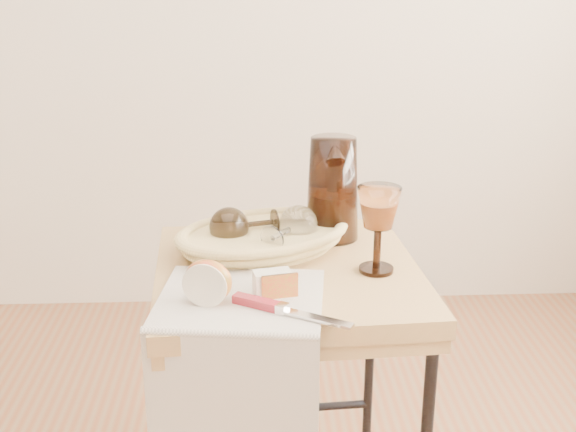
{
  "coord_description": "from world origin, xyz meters",
  "views": [
    {
      "loc": [
        0.33,
        -0.87,
        1.3
      ],
      "look_at": [
        0.39,
        0.5,
        0.81
      ],
      "focal_mm": 45.33,
      "sensor_mm": 36.0,
      "label": 1
    }
  ],
  "objects_px": {
    "goblet_lying_a": "(249,225)",
    "apple_half": "(208,281)",
    "wine_goblet": "(378,229)",
    "side_table": "(288,409)",
    "goblet_lying_b": "(287,230)",
    "table_knife": "(286,309)",
    "bread_basket": "(263,240)",
    "pitcher": "(333,189)",
    "tea_towel": "(241,299)"
  },
  "relations": [
    {
      "from": "goblet_lying_a",
      "to": "apple_half",
      "type": "relative_size",
      "value": 1.56
    },
    {
      "from": "goblet_lying_a",
      "to": "wine_goblet",
      "type": "bearing_deg",
      "value": 135.94
    },
    {
      "from": "side_table",
      "to": "goblet_lying_b",
      "type": "height_order",
      "value": "goblet_lying_b"
    },
    {
      "from": "wine_goblet",
      "to": "table_knife",
      "type": "height_order",
      "value": "wine_goblet"
    },
    {
      "from": "goblet_lying_a",
      "to": "apple_half",
      "type": "xyz_separation_m",
      "value": [
        -0.07,
        -0.28,
        -0.01
      ]
    },
    {
      "from": "bread_basket",
      "to": "table_knife",
      "type": "xyz_separation_m",
      "value": [
        0.04,
        -0.32,
        -0.01
      ]
    },
    {
      "from": "table_knife",
      "to": "wine_goblet",
      "type": "bearing_deg",
      "value": 75.07
    },
    {
      "from": "bread_basket",
      "to": "table_knife",
      "type": "bearing_deg",
      "value": -105.92
    },
    {
      "from": "side_table",
      "to": "apple_half",
      "type": "relative_size",
      "value": 7.62
    },
    {
      "from": "side_table",
      "to": "goblet_lying_a",
      "type": "distance_m",
      "value": 0.43
    },
    {
      "from": "goblet_lying_b",
      "to": "apple_half",
      "type": "distance_m",
      "value": 0.29
    },
    {
      "from": "pitcher",
      "to": "table_knife",
      "type": "xyz_separation_m",
      "value": [
        -0.12,
        -0.39,
        -0.1
      ]
    },
    {
      "from": "wine_goblet",
      "to": "apple_half",
      "type": "relative_size",
      "value": 2.01
    },
    {
      "from": "side_table",
      "to": "pitcher",
      "type": "relative_size",
      "value": 2.53
    },
    {
      "from": "table_knife",
      "to": "goblet_lying_b",
      "type": "bearing_deg",
      "value": 117.23
    },
    {
      "from": "goblet_lying_b",
      "to": "table_knife",
      "type": "relative_size",
      "value": 0.6
    },
    {
      "from": "goblet_lying_b",
      "to": "table_knife",
      "type": "xyz_separation_m",
      "value": [
        -0.01,
        -0.3,
        -0.04
      ]
    },
    {
      "from": "goblet_lying_a",
      "to": "pitcher",
      "type": "xyz_separation_m",
      "value": [
        0.19,
        0.06,
        0.06
      ]
    },
    {
      "from": "wine_goblet",
      "to": "table_knife",
      "type": "xyz_separation_m",
      "value": [
        -0.19,
        -0.19,
        -0.08
      ]
    },
    {
      "from": "tea_towel",
      "to": "pitcher",
      "type": "height_order",
      "value": "pitcher"
    },
    {
      "from": "table_knife",
      "to": "goblet_lying_a",
      "type": "bearing_deg",
      "value": 131.72
    },
    {
      "from": "goblet_lying_a",
      "to": "side_table",
      "type": "bearing_deg",
      "value": 110.37
    },
    {
      "from": "bread_basket",
      "to": "wine_goblet",
      "type": "xyz_separation_m",
      "value": [
        0.23,
        -0.12,
        0.07
      ]
    },
    {
      "from": "goblet_lying_a",
      "to": "goblet_lying_b",
      "type": "xyz_separation_m",
      "value": [
        0.08,
        -0.04,
        -0.0
      ]
    },
    {
      "from": "pitcher",
      "to": "apple_half",
      "type": "bearing_deg",
      "value": -130.6
    },
    {
      "from": "side_table",
      "to": "pitcher",
      "type": "height_order",
      "value": "pitcher"
    },
    {
      "from": "pitcher",
      "to": "wine_goblet",
      "type": "relative_size",
      "value": 1.5
    },
    {
      "from": "goblet_lying_a",
      "to": "pitcher",
      "type": "relative_size",
      "value": 0.52
    },
    {
      "from": "side_table",
      "to": "wine_goblet",
      "type": "distance_m",
      "value": 0.48
    },
    {
      "from": "pitcher",
      "to": "side_table",
      "type": "bearing_deg",
      "value": -125.58
    },
    {
      "from": "goblet_lying_a",
      "to": "table_knife",
      "type": "distance_m",
      "value": 0.34
    },
    {
      "from": "bread_basket",
      "to": "side_table",
      "type": "bearing_deg",
      "value": -84.68
    },
    {
      "from": "side_table",
      "to": "goblet_lying_b",
      "type": "distance_m",
      "value": 0.41
    },
    {
      "from": "pitcher",
      "to": "apple_half",
      "type": "xyz_separation_m",
      "value": [
        -0.26,
        -0.34,
        -0.07
      ]
    },
    {
      "from": "pitcher",
      "to": "goblet_lying_a",
      "type": "bearing_deg",
      "value": -164.87
    },
    {
      "from": "bread_basket",
      "to": "pitcher",
      "type": "xyz_separation_m",
      "value": [
        0.16,
        0.08,
        0.09
      ]
    },
    {
      "from": "wine_goblet",
      "to": "pitcher",
      "type": "bearing_deg",
      "value": 109.8
    },
    {
      "from": "tea_towel",
      "to": "bread_basket",
      "type": "bearing_deg",
      "value": 85.97
    },
    {
      "from": "goblet_lying_a",
      "to": "wine_goblet",
      "type": "relative_size",
      "value": 0.78
    },
    {
      "from": "goblet_lying_a",
      "to": "goblet_lying_b",
      "type": "bearing_deg",
      "value": 140.21
    },
    {
      "from": "apple_half",
      "to": "side_table",
      "type": "bearing_deg",
      "value": 61.89
    },
    {
      "from": "tea_towel",
      "to": "goblet_lying_b",
      "type": "relative_size",
      "value": 2.21
    },
    {
      "from": "bread_basket",
      "to": "goblet_lying_b",
      "type": "relative_size",
      "value": 2.51
    },
    {
      "from": "tea_towel",
      "to": "goblet_lying_a",
      "type": "distance_m",
      "value": 0.27
    },
    {
      "from": "apple_half",
      "to": "table_knife",
      "type": "distance_m",
      "value": 0.16
    },
    {
      "from": "tea_towel",
      "to": "apple_half",
      "type": "height_order",
      "value": "apple_half"
    },
    {
      "from": "tea_towel",
      "to": "goblet_lying_a",
      "type": "bearing_deg",
      "value": 93.32
    },
    {
      "from": "goblet_lying_a",
      "to": "goblet_lying_b",
      "type": "relative_size",
      "value": 1.02
    },
    {
      "from": "bread_basket",
      "to": "apple_half",
      "type": "bearing_deg",
      "value": -134.44
    },
    {
      "from": "side_table",
      "to": "table_knife",
      "type": "xyz_separation_m",
      "value": [
        -0.01,
        -0.22,
        0.36
      ]
    }
  ]
}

